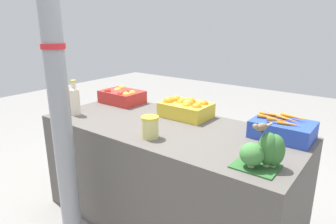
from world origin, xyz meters
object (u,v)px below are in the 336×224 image
(broccoli_pile, at_px, (264,152))
(juice_bottle_cloudy, at_px, (75,100))
(apple_crate, at_px, (122,96))
(orange_crate, at_px, (186,108))
(juice_bottle_ruby, at_px, (67,99))
(pickle_jar, at_px, (150,127))
(carrot_crate, at_px, (283,129))
(support_pole, at_px, (55,68))
(sparrow_bird, at_px, (261,127))

(broccoli_pile, height_order, juice_bottle_cloudy, juice_bottle_cloudy)
(apple_crate, relative_size, orange_crate, 1.00)
(juice_bottle_ruby, distance_m, pickle_jar, 0.89)
(pickle_jar, bearing_deg, broccoli_pile, 2.20)
(orange_crate, xyz_separation_m, pickle_jar, (0.06, -0.49, 0.00))
(carrot_crate, height_order, pickle_jar, carrot_crate)
(broccoli_pile, height_order, pickle_jar, broccoli_pile)
(support_pole, distance_m, sparrow_bird, 1.15)
(broccoli_pile, bearing_deg, pickle_jar, -177.80)
(orange_crate, bearing_deg, pickle_jar, -82.86)
(broccoli_pile, bearing_deg, support_pole, -158.99)
(orange_crate, distance_m, juice_bottle_cloudy, 0.86)
(apple_crate, height_order, orange_crate, orange_crate)
(apple_crate, xyz_separation_m, broccoli_pile, (1.46, -0.46, 0.02))
(carrot_crate, height_order, sparrow_bird, sparrow_bird)
(support_pole, height_order, orange_crate, support_pole)
(support_pole, xyz_separation_m, pickle_jar, (0.36, 0.38, -0.38))
(juice_bottle_ruby, distance_m, juice_bottle_cloudy, 0.11)
(support_pole, bearing_deg, pickle_jar, 47.04)
(support_pole, relative_size, pickle_jar, 17.52)
(juice_bottle_ruby, bearing_deg, support_pole, -37.41)
(apple_crate, distance_m, sparrow_bird, 1.52)
(broccoli_pile, distance_m, sparrow_bird, 0.13)
(carrot_crate, xyz_separation_m, pickle_jar, (-0.66, -0.50, 0.01))
(pickle_jar, bearing_deg, apple_crate, 146.63)
(apple_crate, bearing_deg, support_pole, -66.16)
(apple_crate, height_order, sparrow_bird, sparrow_bird)
(juice_bottle_cloudy, bearing_deg, support_pole, -43.75)
(broccoli_pile, distance_m, juice_bottle_cloudy, 1.50)
(apple_crate, xyz_separation_m, juice_bottle_ruby, (-0.14, -0.47, 0.05))
(orange_crate, relative_size, broccoli_pile, 1.58)
(support_pole, relative_size, apple_crate, 6.67)
(support_pole, height_order, sparrow_bird, support_pole)
(broccoli_pile, bearing_deg, juice_bottle_cloudy, -179.69)
(carrot_crate, relative_size, juice_bottle_cloudy, 1.33)
(juice_bottle_ruby, distance_m, sparrow_bird, 1.58)
(juice_bottle_cloudy, distance_m, sparrow_bird, 1.47)
(juice_bottle_cloudy, relative_size, sparrow_bird, 2.12)
(juice_bottle_ruby, bearing_deg, sparrow_bird, -0.05)
(pickle_jar, bearing_deg, support_pole, -132.96)
(support_pole, height_order, juice_bottle_cloudy, support_pole)
(juice_bottle_ruby, relative_size, juice_bottle_cloudy, 1.00)
(support_pole, bearing_deg, carrot_crate, 40.78)
(support_pole, distance_m, broccoli_pile, 1.21)
(juice_bottle_ruby, relative_size, sparrow_bird, 2.11)
(pickle_jar, bearing_deg, juice_bottle_ruby, 178.74)
(broccoli_pile, bearing_deg, apple_crate, 162.39)
(support_pole, xyz_separation_m, carrot_crate, (1.02, 0.88, -0.39))
(carrot_crate, distance_m, sparrow_bird, 0.50)
(pickle_jar, xyz_separation_m, sparrow_bird, (0.69, 0.02, 0.14))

